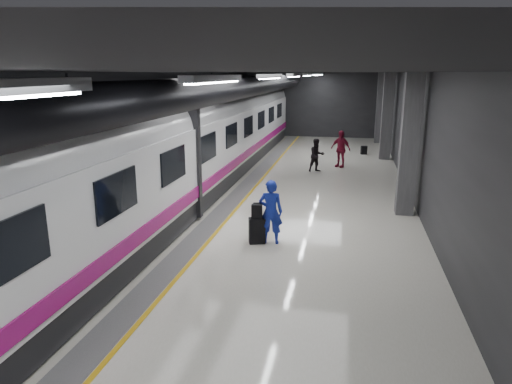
# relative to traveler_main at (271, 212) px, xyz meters

# --- Properties ---
(ground) EXTENTS (40.00, 40.00, 0.00)m
(ground) POSITION_rel_traveler_main_xyz_m (-0.73, 1.53, -0.88)
(ground) COLOR silver
(ground) RESTS_ON ground
(platform_hall) EXTENTS (10.02, 40.02, 4.51)m
(platform_hall) POSITION_rel_traveler_main_xyz_m (-1.01, 2.49, 2.66)
(platform_hall) COLOR black
(platform_hall) RESTS_ON ground
(train) EXTENTS (3.05, 38.00, 4.05)m
(train) POSITION_rel_traveler_main_xyz_m (-3.98, 1.53, 1.19)
(train) COLOR black
(train) RESTS_ON ground
(traveler_main) EXTENTS (0.67, 0.47, 1.76)m
(traveler_main) POSITION_rel_traveler_main_xyz_m (0.00, 0.00, 0.00)
(traveler_main) COLOR #182BBA
(traveler_main) RESTS_ON ground
(suitcase_main) EXTENTS (0.50, 0.40, 0.70)m
(suitcase_main) POSITION_rel_traveler_main_xyz_m (-0.36, -0.09, -0.53)
(suitcase_main) COLOR black
(suitcase_main) RESTS_ON ground
(shoulder_bag) EXTENTS (0.30, 0.18, 0.38)m
(shoulder_bag) POSITION_rel_traveler_main_xyz_m (-0.36, -0.09, 0.02)
(shoulder_bag) COLOR black
(shoulder_bag) RESTS_ON suitcase_main
(traveler_far_a) EXTENTS (0.94, 0.88, 1.54)m
(traveler_far_a) POSITION_rel_traveler_main_xyz_m (0.51, 9.50, -0.11)
(traveler_far_a) COLOR black
(traveler_far_a) RESTS_ON ground
(traveler_far_b) EXTENTS (1.13, 0.89, 1.79)m
(traveler_far_b) POSITION_rel_traveler_main_xyz_m (1.55, 10.82, 0.01)
(traveler_far_b) COLOR maroon
(traveler_far_b) RESTS_ON ground
(suitcase_far) EXTENTS (0.38, 0.31, 0.48)m
(suitcase_far) POSITION_rel_traveler_main_xyz_m (2.78, 14.72, -0.64)
(suitcase_far) COLOR black
(suitcase_far) RESTS_ON ground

